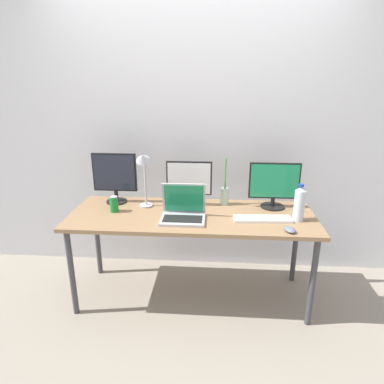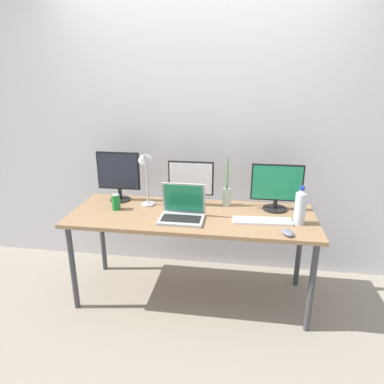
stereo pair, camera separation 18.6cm
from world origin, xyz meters
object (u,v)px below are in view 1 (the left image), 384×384
at_px(work_desk, 192,221).
at_px(laptop_silver, 183,211).
at_px(monitor_left, 115,176).
at_px(keyboard_main, 263,219).
at_px(monitor_center, 189,184).
at_px(bamboo_vase, 225,195).
at_px(monitor_right, 274,185).
at_px(water_bottle, 299,204).
at_px(mouse_by_keyboard, 289,229).
at_px(desk_lamp, 144,169).
at_px(soda_can_near_keyboard, 114,204).

distance_m(work_desk, laptop_silver, 0.16).
relative_size(monitor_left, keyboard_main, 0.99).
height_order(monitor_center, bamboo_vase, bamboo_vase).
bearing_deg(monitor_right, water_bottle, -60.22).
height_order(water_bottle, bamboo_vase, bamboo_vase).
distance_m(monitor_left, bamboo_vase, 0.92).
bearing_deg(monitor_center, work_desk, -78.79).
distance_m(laptop_silver, keyboard_main, 0.59).
bearing_deg(mouse_by_keyboard, monitor_right, 74.28).
relative_size(keyboard_main, mouse_by_keyboard, 3.86).
bearing_deg(monitor_center, bamboo_vase, 8.00).
bearing_deg(water_bottle, work_desk, 175.12).
bearing_deg(mouse_by_keyboard, keyboard_main, 109.51).
xyz_separation_m(work_desk, mouse_by_keyboard, (0.69, -0.27, 0.08)).
distance_m(water_bottle, desk_lamp, 1.21).
height_order(monitor_right, keyboard_main, monitor_right).
xyz_separation_m(monitor_center, mouse_by_keyboard, (0.73, -0.46, -0.17)).
bearing_deg(soda_can_near_keyboard, water_bottle, -2.98).
bearing_deg(keyboard_main, monitor_right, 64.24).
relative_size(monitor_center, water_bottle, 1.31).
height_order(laptop_silver, mouse_by_keyboard, laptop_silver).
relative_size(monitor_left, laptop_silver, 1.29).
distance_m(bamboo_vase, desk_lamp, 0.70).
xyz_separation_m(work_desk, monitor_center, (-0.04, 0.19, 0.25)).
height_order(soda_can_near_keyboard, bamboo_vase, bamboo_vase).
bearing_deg(monitor_right, bamboo_vase, 174.37).
distance_m(soda_can_near_keyboard, bamboo_vase, 0.90).
bearing_deg(monitor_right, desk_lamp, -174.99).
xyz_separation_m(monitor_right, water_bottle, (0.15, -0.26, -0.06)).
bearing_deg(work_desk, mouse_by_keyboard, -21.16).
relative_size(work_desk, water_bottle, 6.69).
xyz_separation_m(keyboard_main, water_bottle, (0.26, 0.02, 0.12)).
relative_size(monitor_left, mouse_by_keyboard, 3.83).
bearing_deg(keyboard_main, desk_lamp, 165.23).
distance_m(keyboard_main, bamboo_vase, 0.42).
bearing_deg(bamboo_vase, soda_can_near_keyboard, -165.58).
height_order(mouse_by_keyboard, soda_can_near_keyboard, soda_can_near_keyboard).
xyz_separation_m(monitor_center, water_bottle, (0.83, -0.26, -0.06)).
relative_size(water_bottle, desk_lamp, 0.59).
relative_size(monitor_left, monitor_right, 1.05).
bearing_deg(monitor_center, mouse_by_keyboard, -32.02).
distance_m(monitor_left, monitor_center, 0.62).
height_order(monitor_left, soda_can_near_keyboard, monitor_left).
xyz_separation_m(bamboo_vase, desk_lamp, (-0.64, -0.13, 0.24)).
relative_size(monitor_right, soda_can_near_keyboard, 3.18).
bearing_deg(water_bottle, mouse_by_keyboard, -116.56).
xyz_separation_m(monitor_center, monitor_right, (0.68, 0.00, 0.01)).
bearing_deg(monitor_right, monitor_left, 178.88).
height_order(monitor_left, desk_lamp, desk_lamp).
bearing_deg(monitor_left, water_bottle, -11.08).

